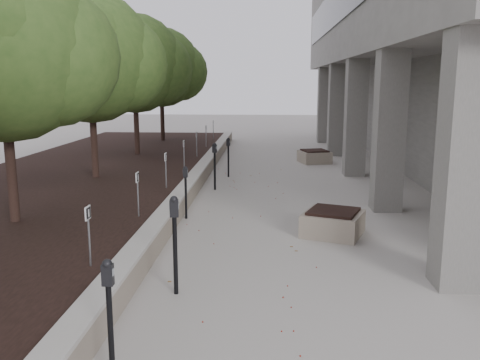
% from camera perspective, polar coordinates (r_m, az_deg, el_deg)
% --- Properties ---
extents(ground, '(90.00, 90.00, 0.00)m').
position_cam_1_polar(ground, '(7.63, -0.04, -14.03)').
color(ground, '#A7A199').
rests_on(ground, ground).
extents(retaining_wall, '(0.39, 26.00, 0.50)m').
position_cam_1_polar(retaining_wall, '(16.33, -4.69, 0.37)').
color(retaining_wall, gray).
rests_on(retaining_wall, ground).
extents(planting_bed, '(7.00, 26.00, 0.40)m').
position_cam_1_polar(planting_bed, '(17.23, -16.89, 0.31)').
color(planting_bed, black).
rests_on(planting_bed, ground).
extents(crabapple_tree_2, '(4.60, 4.00, 5.44)m').
position_cam_1_polar(crabapple_tree_2, '(11.18, -24.84, 9.41)').
color(crabapple_tree_2, '#345420').
rests_on(crabapple_tree_2, planting_bed).
extents(crabapple_tree_3, '(4.60, 4.00, 5.44)m').
position_cam_1_polar(crabapple_tree_3, '(15.78, -16.30, 10.09)').
color(crabapple_tree_3, '#345420').
rests_on(crabapple_tree_3, planting_bed).
extents(crabapple_tree_4, '(4.60, 4.00, 5.44)m').
position_cam_1_polar(crabapple_tree_4, '(20.57, -11.65, 10.38)').
color(crabapple_tree_4, '#345420').
rests_on(crabapple_tree_4, planting_bed).
extents(crabapple_tree_5, '(4.60, 4.00, 5.44)m').
position_cam_1_polar(crabapple_tree_5, '(25.44, -8.77, 10.52)').
color(crabapple_tree_5, '#345420').
rests_on(crabapple_tree_5, planting_bed).
extents(parking_sign_2, '(0.04, 0.22, 0.96)m').
position_cam_1_polar(parking_sign_2, '(8.23, -16.50, -6.06)').
color(parking_sign_2, black).
rests_on(parking_sign_2, planting_bed).
extents(parking_sign_3, '(0.04, 0.22, 0.96)m').
position_cam_1_polar(parking_sign_3, '(11.01, -11.32, -1.59)').
color(parking_sign_3, black).
rests_on(parking_sign_3, planting_bed).
extents(parking_sign_4, '(0.04, 0.22, 0.96)m').
position_cam_1_polar(parking_sign_4, '(13.88, -8.27, 1.06)').
color(parking_sign_4, black).
rests_on(parking_sign_4, planting_bed).
extents(parking_sign_5, '(0.04, 0.22, 0.96)m').
position_cam_1_polar(parking_sign_5, '(16.80, -6.27, 2.80)').
color(parking_sign_5, black).
rests_on(parking_sign_5, planting_bed).
extents(parking_sign_6, '(0.04, 0.22, 0.96)m').
position_cam_1_polar(parking_sign_6, '(19.74, -4.86, 4.02)').
color(parking_sign_6, black).
rests_on(parking_sign_6, planting_bed).
extents(parking_sign_7, '(0.04, 0.22, 0.96)m').
position_cam_1_polar(parking_sign_7, '(22.69, -3.81, 4.92)').
color(parking_sign_7, black).
rests_on(parking_sign_7, planting_bed).
extents(parking_sign_8, '(0.04, 0.22, 0.96)m').
position_cam_1_polar(parking_sign_8, '(25.66, -3.01, 5.61)').
color(parking_sign_8, black).
rests_on(parking_sign_8, planting_bed).
extents(parking_meter_1, '(0.14, 0.10, 1.40)m').
position_cam_1_polar(parking_meter_1, '(5.83, -14.30, -15.02)').
color(parking_meter_1, black).
rests_on(parking_meter_1, ground).
extents(parking_meter_2, '(0.17, 0.13, 1.55)m').
position_cam_1_polar(parking_meter_2, '(7.86, -7.26, -7.27)').
color(parking_meter_2, black).
rests_on(parking_meter_2, ground).
extents(parking_meter_3, '(0.13, 0.09, 1.27)m').
position_cam_1_polar(parking_meter_3, '(12.18, -6.07, -1.40)').
color(parking_meter_3, black).
rests_on(parking_meter_3, ground).
extents(parking_meter_4, '(0.17, 0.15, 1.43)m').
position_cam_1_polar(parking_meter_4, '(15.42, -2.84, 1.53)').
color(parking_meter_4, black).
rests_on(parking_meter_4, ground).
extents(parking_meter_5, '(0.16, 0.13, 1.37)m').
position_cam_1_polar(parking_meter_5, '(17.50, -1.31, 2.54)').
color(parking_meter_5, black).
rests_on(parking_meter_5, ground).
extents(planter_front, '(1.50, 1.50, 0.54)m').
position_cam_1_polar(planter_front, '(11.11, 10.34, -4.66)').
color(planter_front, gray).
rests_on(planter_front, ground).
extents(planter_back, '(1.38, 1.38, 0.52)m').
position_cam_1_polar(planter_back, '(20.94, 8.31, 2.63)').
color(planter_back, gray).
rests_on(planter_back, ground).
extents(berry_scatter, '(3.30, 14.10, 0.02)m').
position_cam_1_polar(berry_scatter, '(12.34, 0.78, -4.18)').
color(berry_scatter, maroon).
rests_on(berry_scatter, ground).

